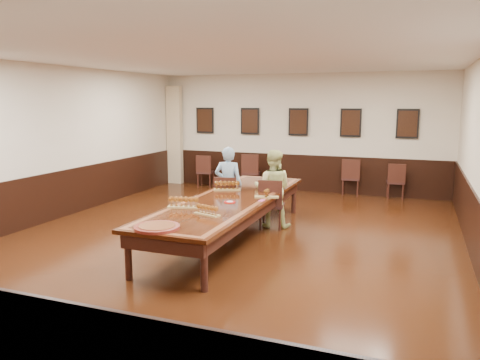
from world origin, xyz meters
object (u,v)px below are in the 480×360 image
at_px(chair_woman, 272,203).
at_px(spare_chair_b, 251,172).
at_px(person_man, 228,185).
at_px(conference_table, 230,206).
at_px(spare_chair_d, 395,181).
at_px(spare_chair_a, 205,171).
at_px(carved_platter, 157,227).
at_px(spare_chair_c, 351,177).
at_px(person_woman, 273,189).
at_px(chair_man, 227,199).

height_order(chair_woman, spare_chair_b, spare_chair_b).
xyz_separation_m(person_man, conference_table, (0.50, -1.13, -0.17)).
bearing_deg(person_man, spare_chair_d, -140.24).
height_order(spare_chair_b, conference_table, spare_chair_b).
height_order(spare_chair_a, carved_platter, spare_chair_a).
height_order(spare_chair_a, spare_chair_b, spare_chair_b).
distance_m(spare_chair_a, conference_table, 5.25).
xyz_separation_m(person_man, carved_platter, (0.33, -3.36, -0.00)).
xyz_separation_m(spare_chair_c, person_man, (-1.97, -3.66, 0.29)).
bearing_deg(conference_table, person_woman, 66.74).
bearing_deg(chair_woman, conference_table, 55.47).
xyz_separation_m(chair_woman, spare_chair_d, (2.11, 3.82, -0.03)).
xyz_separation_m(chair_man, person_man, (-0.02, 0.10, 0.29)).
distance_m(spare_chair_b, spare_chair_d, 3.85).
relative_size(spare_chair_b, spare_chair_c, 1.03).
distance_m(chair_man, spare_chair_c, 4.24).
bearing_deg(spare_chair_b, person_woman, 104.80).
distance_m(spare_chair_c, person_woman, 3.86).
height_order(person_man, carved_platter, person_man).
height_order(spare_chair_d, carved_platter, spare_chair_d).
distance_m(chair_woman, spare_chair_a, 4.73).
distance_m(spare_chair_a, person_woman, 4.65).
relative_size(chair_man, spare_chair_b, 0.96).
distance_m(chair_woman, carved_platter, 3.28).
distance_m(person_woman, conference_table, 1.19).
bearing_deg(spare_chair_d, person_woman, 51.55).
bearing_deg(chair_man, spare_chair_b, -87.98).
xyz_separation_m(spare_chair_b, person_man, (0.76, -3.52, 0.27)).
bearing_deg(conference_table, spare_chair_d, 61.58).
height_order(spare_chair_d, conference_table, spare_chair_d).
distance_m(chair_woman, person_man, 1.03).
relative_size(chair_woman, spare_chair_d, 1.07).
bearing_deg(person_woman, person_man, -11.30).
bearing_deg(carved_platter, chair_woman, 78.69).
bearing_deg(conference_table, person_man, 113.74).
bearing_deg(person_man, person_woman, 167.00).
bearing_deg(chair_woman, spare_chair_c, -113.06).
xyz_separation_m(chair_man, person_woman, (0.94, 0.05, 0.28)).
bearing_deg(spare_chair_a, person_man, 112.46).
bearing_deg(chair_man, person_woman, 173.13).
height_order(chair_man, person_man, person_man).
relative_size(chair_man, person_man, 0.63).
height_order(spare_chair_d, person_man, person_man).
xyz_separation_m(chair_man, spare_chair_b, (-0.78, 3.62, 0.02)).
bearing_deg(carved_platter, spare_chair_d, 68.57).
relative_size(chair_man, person_woman, 0.64).
relative_size(spare_chair_c, person_woman, 0.64).
relative_size(chair_woman, person_woman, 0.64).
bearing_deg(chair_woman, spare_chair_b, -73.10).
relative_size(spare_chair_d, person_woman, 0.60).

